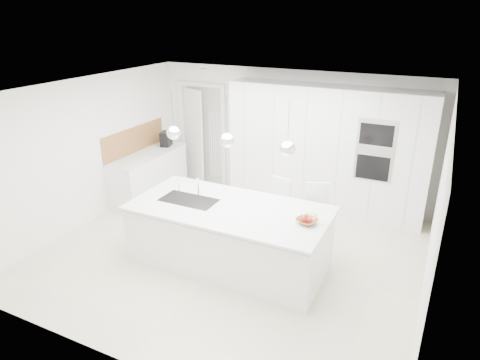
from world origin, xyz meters
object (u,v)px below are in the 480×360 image
at_px(espresso_machine, 166,139).
at_px(bar_stool_right, 313,221).
at_px(island_base, 228,238).
at_px(bar_stool_left, 277,212).
at_px(fruit_bowl, 307,221).

xyz_separation_m(espresso_machine, bar_stool_right, (3.56, -1.33, -0.48)).
bearing_deg(bar_stool_right, espresso_machine, 137.39).
relative_size(island_base, bar_stool_left, 2.65).
bearing_deg(bar_stool_left, bar_stool_right, -5.59).
bearing_deg(island_base, espresso_machine, 140.10).
xyz_separation_m(fruit_bowl, espresso_machine, (-3.68, 2.07, 0.12)).
relative_size(espresso_machine, bar_stool_left, 0.28).
xyz_separation_m(bar_stool_left, bar_stool_right, (0.63, -0.14, 0.04)).
xyz_separation_m(island_base, fruit_bowl, (1.15, 0.05, 0.50)).
xyz_separation_m(island_base, bar_stool_right, (1.03, 0.78, 0.14)).
distance_m(island_base, espresso_machine, 3.36).
xyz_separation_m(espresso_machine, bar_stool_left, (2.93, -1.20, -0.52)).
bearing_deg(island_base, bar_stool_right, 37.20).
height_order(fruit_bowl, bar_stool_right, bar_stool_right).
height_order(fruit_bowl, espresso_machine, espresso_machine).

